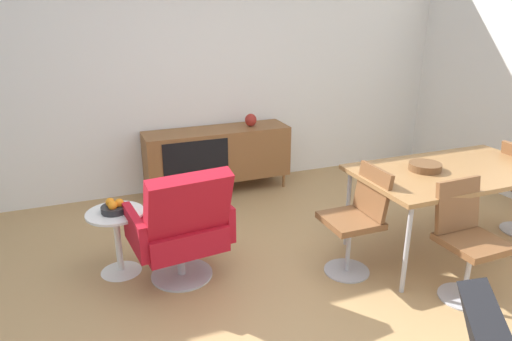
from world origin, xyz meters
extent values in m
plane|color=tan|center=(0.00, 0.00, 0.00)|extent=(8.32, 8.32, 0.00)
cube|color=white|center=(0.00, 2.60, 1.40)|extent=(6.80, 0.12, 2.80)
cube|color=brown|center=(0.23, 2.30, 0.44)|extent=(1.60, 0.44, 0.56)
cube|color=black|center=(-0.07, 2.08, 0.44)|extent=(0.70, 0.01, 0.48)
cylinder|color=brown|center=(-0.51, 2.13, 0.08)|extent=(0.03, 0.03, 0.16)
cylinder|color=brown|center=(0.97, 2.13, 0.08)|extent=(0.03, 0.03, 0.16)
cylinder|color=brown|center=(-0.51, 2.47, 0.08)|extent=(0.03, 0.03, 0.16)
cylinder|color=brown|center=(0.97, 2.47, 0.08)|extent=(0.03, 0.03, 0.16)
ellipsoid|color=maroon|center=(0.62, 2.30, 0.79)|extent=(0.13, 0.13, 0.14)
cube|color=olive|center=(1.62, 0.28, 0.72)|extent=(1.60, 0.90, 0.04)
cylinder|color=#B7B7BC|center=(0.90, -0.11, 0.35)|extent=(0.04, 0.04, 0.70)
cylinder|color=#B7B7BC|center=(0.90, 0.67, 0.35)|extent=(0.04, 0.04, 0.70)
cylinder|color=#B7B7BC|center=(2.34, 0.67, 0.35)|extent=(0.04, 0.04, 0.70)
cylinder|color=brown|center=(1.40, 0.36, 0.77)|extent=(0.26, 0.26, 0.06)
cube|color=brown|center=(0.67, 0.28, 0.45)|extent=(0.40, 0.40, 0.05)
cube|color=brown|center=(0.85, 0.28, 0.67)|extent=(0.09, 0.38, 0.38)
cylinder|color=#B7B7BC|center=(0.67, 0.28, 0.21)|extent=(0.04, 0.04, 0.42)
cylinder|color=#B7B7BC|center=(0.67, 0.28, 0.01)|extent=(0.36, 0.36, 0.01)
cube|color=brown|center=(1.27, -0.34, 0.45)|extent=(0.41, 0.41, 0.05)
cube|color=brown|center=(1.27, -0.16, 0.67)|extent=(0.38, 0.10, 0.38)
cylinder|color=#B7B7BC|center=(1.27, -0.34, 0.21)|extent=(0.04, 0.04, 0.42)
cylinder|color=#B7B7BC|center=(1.27, -0.34, 0.01)|extent=(0.36, 0.36, 0.01)
cube|color=red|center=(-0.57, 0.71, 0.38)|extent=(0.66, 0.62, 0.20)
cube|color=red|center=(-0.54, 0.47, 0.69)|extent=(0.63, 0.33, 0.51)
cube|color=red|center=(-0.24, 0.75, 0.46)|extent=(0.11, 0.51, 0.28)
cube|color=red|center=(-0.90, 0.68, 0.46)|extent=(0.11, 0.51, 0.28)
cylinder|color=#B7B7BC|center=(-0.57, 0.71, 0.14)|extent=(0.06, 0.06, 0.28)
cylinder|color=#B7B7BC|center=(-0.57, 0.71, 0.01)|extent=(0.48, 0.48, 0.02)
cylinder|color=white|center=(-1.01, 0.95, 0.51)|extent=(0.44, 0.44, 0.02)
cylinder|color=white|center=(-1.01, 0.95, 0.25)|extent=(0.05, 0.05, 0.50)
cone|color=white|center=(-1.01, 0.95, 0.01)|extent=(0.32, 0.32, 0.02)
cylinder|color=#262628|center=(-1.01, 0.95, 0.55)|extent=(0.20, 0.20, 0.05)
sphere|color=orange|center=(-0.97, 0.94, 0.59)|extent=(0.07, 0.07, 0.07)
sphere|color=orange|center=(-1.03, 0.98, 0.59)|extent=(0.07, 0.07, 0.07)
sphere|color=orange|center=(-1.02, 0.91, 0.59)|extent=(0.07, 0.07, 0.07)
camera|label=1|loc=(-1.19, -2.45, 2.02)|focal=32.65mm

